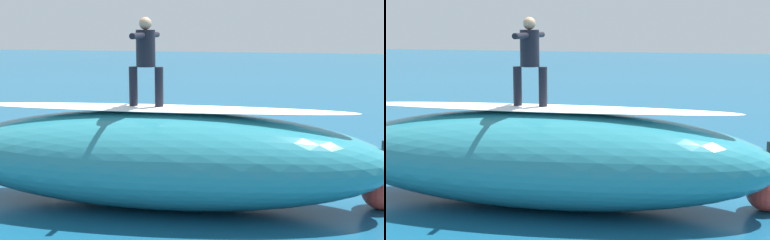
{
  "view_description": "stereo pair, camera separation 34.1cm",
  "coord_description": "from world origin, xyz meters",
  "views": [
    {
      "loc": [
        -2.82,
        12.22,
        3.54
      ],
      "look_at": [
        0.19,
        0.04,
        1.45
      ],
      "focal_mm": 54.33,
      "sensor_mm": 36.0,
      "label": 1
    },
    {
      "loc": [
        -3.15,
        12.13,
        3.54
      ],
      "look_at": [
        0.19,
        0.04,
        1.45
      ],
      "focal_mm": 54.33,
      "sensor_mm": 36.0,
      "label": 2
    }
  ],
  "objects": [
    {
      "name": "ground_plane",
      "position": [
        0.0,
        0.0,
        0.0
      ],
      "size": [
        120.0,
        120.0,
        0.0
      ],
      "primitive_type": "plane",
      "color": "#145175"
    },
    {
      "name": "surfer_paddling",
      "position": [
        -0.37,
        -1.49,
        0.22
      ],
      "size": [
        0.91,
        1.53,
        0.29
      ],
      "rotation": [
        0.0,
        0.0,
        -1.11
      ],
      "color": "black",
      "rests_on": "surfboard_paddling"
    },
    {
      "name": "surfboard_paddling",
      "position": [
        -0.32,
        -1.6,
        0.05
      ],
      "size": [
        1.44,
        2.17,
        0.1
      ],
      "primitive_type": "ellipsoid",
      "rotation": [
        0.0,
        0.0,
        -1.11
      ],
      "color": "#EAE5C6",
      "rests_on": "ground_plane"
    },
    {
      "name": "wave_foam_lip",
      "position": [
        0.41,
        1.66,
        1.93
      ],
      "size": [
        7.54,
        1.43,
        0.08
      ],
      "primitive_type": "ellipsoid",
      "rotation": [
        0.0,
        0.0,
        0.06
      ],
      "color": "white",
      "rests_on": "wave_crest"
    },
    {
      "name": "buoy_marker",
      "position": [
        -3.77,
        0.87,
        0.4
      ],
      "size": [
        0.79,
        0.79,
        1.35
      ],
      "color": "red",
      "rests_on": "ground_plane"
    },
    {
      "name": "wave_crest",
      "position": [
        0.41,
        1.66,
        0.94
      ],
      "size": [
        8.97,
        3.31,
        1.89
      ],
      "primitive_type": "ellipsoid",
      "rotation": [
        0.0,
        0.0,
        0.06
      ],
      "color": "teal",
      "rests_on": "ground_plane"
    },
    {
      "name": "surfboard_riding",
      "position": [
        0.69,
        1.68,
        1.92
      ],
      "size": [
        2.13,
        0.52,
        0.07
      ],
      "primitive_type": "ellipsoid",
      "rotation": [
        0.0,
        0.0,
        0.02
      ],
      "color": "silver",
      "rests_on": "wave_crest"
    },
    {
      "name": "foam_patch_near",
      "position": [
        3.59,
        0.34,
        0.06
      ],
      "size": [
        1.02,
        1.08,
        0.12
      ],
      "primitive_type": "ellipsoid",
      "rotation": [
        0.0,
        0.0,
        2.01
      ],
      "color": "white",
      "rests_on": "ground_plane"
    },
    {
      "name": "foam_patch_mid",
      "position": [
        -2.69,
        -1.46,
        0.07
      ],
      "size": [
        0.81,
        0.9,
        0.13
      ],
      "primitive_type": "ellipsoid",
      "rotation": [
        0.0,
        0.0,
        1.56
      ],
      "color": "white",
      "rests_on": "ground_plane"
    },
    {
      "name": "surfer_riding",
      "position": [
        0.69,
        1.68,
        2.95
      ],
      "size": [
        0.68,
        1.62,
        1.71
      ],
      "rotation": [
        0.0,
        0.0,
        0.02
      ],
      "color": "black",
      "rests_on": "surfboard_riding"
    }
  ]
}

